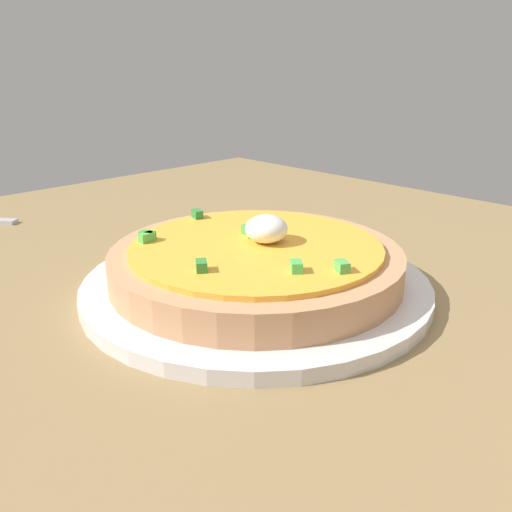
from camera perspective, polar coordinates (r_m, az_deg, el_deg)
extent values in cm
cube|color=olive|center=(51.48, 7.46, -3.04)|extent=(105.79, 75.34, 2.63)
cylinder|color=silver|center=(46.25, 0.00, -3.03)|extent=(29.89, 29.89, 1.22)
cylinder|color=tan|center=(45.51, 0.00, -0.79)|extent=(25.02, 25.02, 2.66)
cylinder|color=#F7A934|center=(44.98, 0.00, 1.06)|extent=(21.52, 21.52, 0.44)
ellipsoid|color=white|center=(45.02, 1.13, 2.96)|extent=(3.67, 3.67, 2.37)
cube|color=#2B863B|center=(52.70, -6.37, 4.54)|extent=(1.46, 1.13, 0.80)
cube|color=#53B251|center=(39.41, 9.29, -1.10)|extent=(1.51, 1.34, 0.80)
cube|color=#53BB4B|center=(46.27, -11.72, 1.99)|extent=(0.81, 1.28, 0.80)
cube|color=green|center=(46.44, 1.42, 2.49)|extent=(1.38, 1.51, 0.80)
cube|color=green|center=(48.42, 0.41, 3.24)|extent=(1.28, 1.50, 0.80)
cube|color=#277E34|center=(46.59, -0.21, 2.55)|extent=(1.39, 1.51, 0.80)
cube|color=green|center=(38.96, 4.40, -1.13)|extent=(1.49, 1.44, 0.80)
cube|color=#50BB41|center=(46.13, 1.93, 2.36)|extent=(1.43, 1.07, 0.80)
cube|color=green|center=(46.74, -11.63, 2.18)|extent=(1.49, 1.23, 0.80)
cube|color=#358934|center=(39.38, -6.15, -0.96)|extent=(1.51, 1.39, 0.80)
cube|color=green|center=(47.37, -0.78, 2.85)|extent=(1.36, 0.94, 0.80)
cube|color=#B7B7BC|center=(72.64, -25.48, 3.39)|extent=(3.07, 2.81, 0.50)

